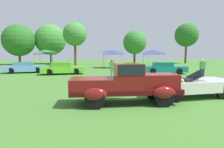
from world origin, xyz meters
TOP-DOWN VIEW (x-y plane):
  - ground_plane at (0.00, 0.00)m, footprint 120.00×120.00m
  - feature_pickup_truck at (-0.58, -0.45)m, footprint 4.72×1.97m
  - neighbor_convertible at (2.79, 0.55)m, footprint 4.38×2.36m
  - show_car_skyblue at (-10.06, 13.09)m, footprint 4.66×2.75m
  - show_car_lime at (-5.58, 11.30)m, footprint 4.58×2.53m
  - show_car_teal at (5.17, 11.29)m, footprint 4.65×2.17m
  - spectator_by_row at (6.97, 6.97)m, footprint 0.40×0.25m
  - spectator_far_side at (-0.76, 6.24)m, footprint 0.27×0.42m
  - canopy_tent_left_field at (-9.67, 19.80)m, footprint 2.63×2.63m
  - canopy_tent_center_field at (0.22, 19.92)m, footprint 2.94×2.94m
  - canopy_tent_right_field at (6.45, 19.81)m, footprint 2.73×2.73m
  - treeline_far_left at (-17.32, 29.26)m, footprint 6.09×6.09m
  - treeline_mid_left at (-12.01, 32.07)m, footprint 6.43×6.43m
  - treeline_center at (-6.35, 27.54)m, footprint 4.42×4.42m
  - treeline_mid_right at (5.42, 29.96)m, footprint 4.78×4.78m
  - treeline_far_right at (17.35, 32.28)m, footprint 5.10×5.10m

SIDE VIEW (x-z plane):
  - ground_plane at x=0.00m, z-range 0.00..0.00m
  - neighbor_convertible at x=2.79m, z-range -0.12..1.28m
  - show_car_lime at x=-5.58m, z-range -0.01..1.21m
  - show_car_skyblue at x=-10.06m, z-range -0.01..1.21m
  - show_car_teal at x=5.17m, z-range -0.01..1.21m
  - feature_pickup_truck at x=-0.58m, z-range 0.02..1.72m
  - spectator_by_row at x=6.97m, z-range 0.07..1.76m
  - spectator_far_side at x=-0.76m, z-range 0.07..1.76m
  - canopy_tent_left_field at x=-9.67m, z-range 1.07..3.78m
  - canopy_tent_right_field at x=6.45m, z-range 1.07..3.78m
  - canopy_tent_center_field at x=0.22m, z-range 1.07..3.78m
  - treeline_mid_right at x=5.42m, z-range 1.01..7.83m
  - treeline_far_left at x=-17.32m, z-range 0.82..8.57m
  - treeline_mid_left at x=-12.01m, z-range 0.92..9.21m
  - treeline_center at x=-6.35m, z-range 1.75..9.75m
  - treeline_far_right at x=17.35m, z-range 1.82..10.60m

